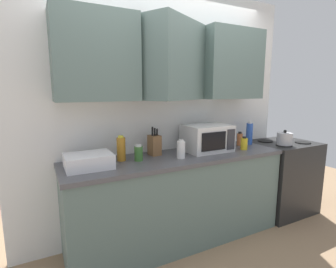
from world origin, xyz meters
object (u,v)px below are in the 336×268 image
object	(u,v)px
stove_range	(281,176)
bottle_yellow_mustard	(244,144)
microwave	(207,138)
bottle_green_oil	(139,153)
dish_rack	(89,161)
bottle_spice_jar	(240,139)
kettle	(285,139)
bottle_blue_cleaner	(249,134)
knife_block	(154,145)
bottle_white_jar	(181,149)
bottle_amber_vinegar	(121,149)

from	to	relation	value
stove_range	bottle_yellow_mustard	world-z (taller)	bottle_yellow_mustard
microwave	bottle_green_oil	distance (m)	0.80
dish_rack	bottle_spice_jar	xyz separation A→B (m)	(1.75, 0.09, 0.01)
dish_rack	bottle_green_oil	size ratio (longest dim) A/B	2.51
kettle	microwave	size ratio (longest dim) A/B	0.37
microwave	bottle_yellow_mustard	distance (m)	0.43
dish_rack	bottle_blue_cleaner	size ratio (longest dim) A/B	1.40
stove_range	microwave	world-z (taller)	microwave
knife_block	bottle_white_jar	xyz separation A→B (m)	(0.18, -0.23, -0.02)
stove_range	bottle_green_oil	size ratio (longest dim) A/B	6.03
stove_range	bottle_blue_cleaner	distance (m)	0.76
bottle_green_oil	bottle_spice_jar	xyz separation A→B (m)	(1.30, 0.08, 0.00)
stove_range	kettle	distance (m)	0.58
bottle_amber_vinegar	bottle_yellow_mustard	bearing A→B (deg)	-7.79
dish_rack	bottle_amber_vinegar	xyz separation A→B (m)	(0.31, 0.09, 0.05)
bottle_green_oil	bottle_amber_vinegar	world-z (taller)	bottle_amber_vinegar
knife_block	bottle_spice_jar	bearing A→B (deg)	-2.64
bottle_white_jar	bottle_spice_jar	bearing A→B (deg)	11.02
microwave	bottle_blue_cleaner	bearing A→B (deg)	3.76
stove_range	bottle_white_jar	bearing A→B (deg)	-177.69
kettle	bottle_white_jar	distance (m)	1.36
bottle_yellow_mustard	bottle_spice_jar	bearing A→B (deg)	59.88
knife_block	bottle_spice_jar	world-z (taller)	knife_block
bottle_amber_vinegar	bottle_spice_jar	bearing A→B (deg)	0.12
stove_range	knife_block	bearing A→B (deg)	174.50
bottle_yellow_mustard	bottle_green_oil	world-z (taller)	bottle_green_oil
kettle	microwave	world-z (taller)	microwave
stove_range	bottle_blue_cleaner	bearing A→B (deg)	166.74
bottle_green_oil	bottle_blue_cleaner	size ratio (longest dim) A/B	0.56
bottle_spice_jar	knife_block	bearing A→B (deg)	177.36
bottle_amber_vinegar	bottle_white_jar	bearing A→B (deg)	-17.91
dish_rack	bottle_white_jar	world-z (taller)	bottle_white_jar
knife_block	bottle_amber_vinegar	xyz separation A→B (m)	(-0.36, -0.05, 0.01)
stove_range	bottle_amber_vinegar	size ratio (longest dim) A/B	3.87
dish_rack	knife_block	bearing A→B (deg)	12.14
stove_range	bottle_green_oil	world-z (taller)	bottle_green_oil
bottle_amber_vinegar	bottle_spice_jar	world-z (taller)	bottle_amber_vinegar
kettle	dish_rack	xyz separation A→B (m)	(-2.20, 0.16, -0.02)
kettle	bottle_white_jar	size ratio (longest dim) A/B	0.98
bottle_spice_jar	bottle_blue_cleaner	size ratio (longest dim) A/B	0.59
stove_range	dish_rack	world-z (taller)	dish_rack
knife_block	bottle_yellow_mustard	size ratio (longest dim) A/B	2.01
bottle_amber_vinegar	bottle_blue_cleaner	size ratio (longest dim) A/B	0.87
bottle_spice_jar	kettle	bearing A→B (deg)	-29.22
kettle	dish_rack	distance (m)	2.21
dish_rack	bottle_yellow_mustard	bearing A→B (deg)	-3.17
microwave	bottle_amber_vinegar	bearing A→B (deg)	177.46
bottle_yellow_mustard	bottle_spice_jar	size ratio (longest dim) A/B	0.89
microwave	bottle_yellow_mustard	world-z (taller)	microwave
stove_range	bottle_amber_vinegar	world-z (taller)	bottle_amber_vinegar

